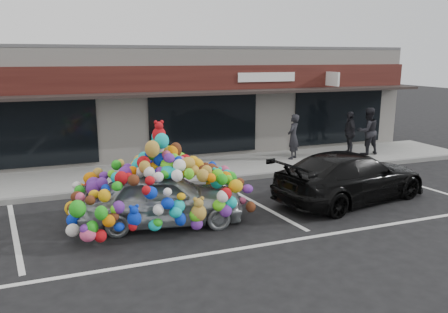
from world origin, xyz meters
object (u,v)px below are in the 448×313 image
object	(u,v)px
toy_car	(162,191)
pedestrian_a	(293,137)
black_sedan	(351,177)
pedestrian_c	(349,133)
pedestrian_b	(368,131)

from	to	relation	value
toy_car	pedestrian_a	xyz separation A→B (m)	(5.95, 4.39, 0.18)
toy_car	black_sedan	distance (m)	5.26
black_sedan	pedestrian_c	xyz separation A→B (m)	(3.17, 4.46, 0.31)
pedestrian_a	pedestrian_c	world-z (taller)	pedestrian_c
toy_car	pedestrian_c	xyz separation A→B (m)	(8.43, 4.35, 0.18)
pedestrian_a	pedestrian_b	world-z (taller)	pedestrian_b
black_sedan	pedestrian_c	world-z (taller)	pedestrian_c
toy_car	pedestrian_b	bearing A→B (deg)	-56.20
black_sedan	pedestrian_c	distance (m)	5.48
pedestrian_c	toy_car	bearing A→B (deg)	-47.22
toy_car	pedestrian_b	world-z (taller)	toy_car
black_sedan	pedestrian_b	size ratio (longest dim) A/B	2.55
pedestrian_b	pedestrian_c	size ratio (longest dim) A/B	1.09
black_sedan	pedestrian_b	xyz separation A→B (m)	(3.82, 4.19, 0.39)
pedestrian_b	pedestrian_c	bearing A→B (deg)	-21.56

